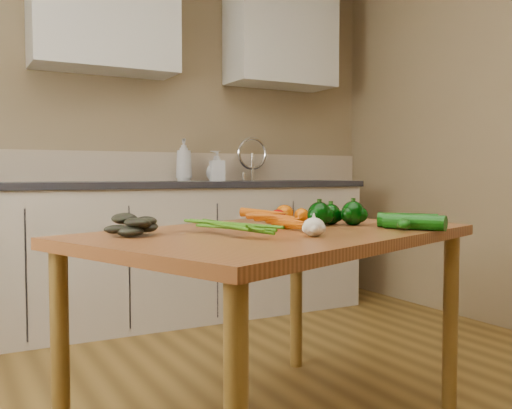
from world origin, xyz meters
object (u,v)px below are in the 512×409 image
object	(u,v)px
garlic_bulb	(314,227)
pepper_a	(319,214)
tomato_b	(284,213)
zucchini_b	(414,222)
zucchini_a	(408,221)
pepper_c	(353,213)
soap_bottle_b	(217,166)
tomato_a	(278,217)
carrot_bunch	(262,221)
soap_bottle_a	(184,160)
pepper_b	(331,214)
tomato_c	(302,215)
leafy_greens	(130,220)
table	(277,253)
soap_bottle_c	(216,168)

from	to	relation	value
garlic_bulb	pepper_a	xyz separation A→B (m)	(0.24, 0.31, 0.02)
tomato_b	zucchini_b	bearing A→B (deg)	-68.62
zucchini_a	pepper_c	bearing A→B (deg)	117.68
soap_bottle_b	tomato_a	world-z (taller)	soap_bottle_b
soap_bottle_b	carrot_bunch	world-z (taller)	soap_bottle_b
garlic_bulb	tomato_a	size ratio (longest dim) A/B	1.10
carrot_bunch	tomato_b	distance (m)	0.44
pepper_c	tomato_a	distance (m)	0.30
soap_bottle_a	pepper_a	size ratio (longest dim) A/B	3.16
zucchini_b	garlic_bulb	bearing A→B (deg)	-178.41
garlic_bulb	tomato_a	distance (m)	0.46
pepper_b	tomato_c	bearing A→B (deg)	98.00
zucchini_a	leafy_greens	bearing A→B (deg)	165.78
carrot_bunch	pepper_b	xyz separation A→B (m)	(0.38, 0.11, 0.01)
table	tomato_a	xyz separation A→B (m)	(0.13, 0.21, 0.11)
soap_bottle_c	pepper_b	world-z (taller)	soap_bottle_c
leafy_greens	tomato_a	size ratio (longest dim) A/B	3.03
table	pepper_b	world-z (taller)	pepper_b
tomato_c	zucchini_b	bearing A→B (deg)	-72.95
carrot_bunch	table	bearing A→B (deg)	-17.82
carrot_bunch	tomato_c	distance (m)	0.45
tomato_a	carrot_bunch	bearing A→B (deg)	-131.95
soap_bottle_a	pepper_a	distance (m)	1.88
soap_bottle_a	zucchini_b	size ratio (longest dim) A/B	1.30
pepper_b	pepper_c	size ratio (longest dim) A/B	0.86
soap_bottle_c	carrot_bunch	bearing A→B (deg)	134.84
garlic_bulb	pepper_b	bearing A→B (deg)	47.32
carrot_bunch	pepper_a	bearing A→B (deg)	-6.34
garlic_bulb	tomato_b	bearing A→B (deg)	67.57
soap_bottle_a	garlic_bulb	xyz separation A→B (m)	(-0.40, -2.17, -0.27)
soap_bottle_a	garlic_bulb	world-z (taller)	soap_bottle_a
leafy_greens	tomato_c	xyz separation A→B (m)	(0.80, 0.19, -0.02)
pepper_b	tomato_c	xyz separation A→B (m)	(-0.02, 0.18, -0.01)
soap_bottle_c	tomato_b	bearing A→B (deg)	140.69
garlic_bulb	pepper_c	xyz separation A→B (m)	(0.37, 0.27, 0.02)
table	pepper_b	size ratio (longest dim) A/B	20.02
leafy_greens	pepper_a	bearing A→B (deg)	-1.25
tomato_c	zucchini_a	xyz separation A→B (m)	(0.18, -0.44, -0.00)
carrot_bunch	tomato_b	bearing A→B (deg)	27.60
soap_bottle_b	zucchini_a	bearing A→B (deg)	8.99
table	soap_bottle_c	bearing A→B (deg)	51.18
leafy_greens	tomato_b	xyz separation A→B (m)	(0.74, 0.23, -0.01)
soap_bottle_a	tomato_a	size ratio (longest dim) A/B	4.43
pepper_c	zucchini_b	xyz separation A→B (m)	(0.07, -0.26, -0.02)
garlic_bulb	tomato_b	xyz separation A→B (m)	(0.23, 0.56, 0.00)
soap_bottle_a	pepper_c	bearing A→B (deg)	-75.39
tomato_b	carrot_bunch	bearing A→B (deg)	-131.71
zucchini_b	pepper_a	bearing A→B (deg)	125.09
soap_bottle_a	tomato_b	xyz separation A→B (m)	(-0.17, -1.61, -0.27)
pepper_a	tomato_b	xyz separation A→B (m)	(-0.01, 0.25, -0.01)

